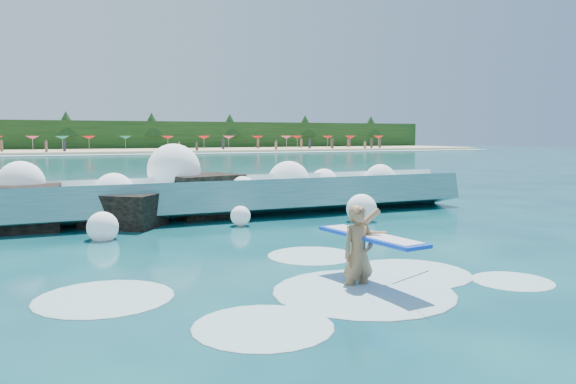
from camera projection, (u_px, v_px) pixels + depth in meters
name	position (u px, v px, depth m)	size (l,w,h in m)	color
ground	(264.00, 259.00, 11.99)	(200.00, 200.00, 0.00)	#072E3B
beach	(62.00, 152.00, 82.43)	(140.00, 20.00, 0.40)	tan
wet_band	(67.00, 155.00, 72.51)	(140.00, 5.00, 0.08)	silver
treeline	(58.00, 136.00, 91.22)	(140.00, 4.00, 5.00)	black
breaking_wave	(198.00, 199.00, 18.18)	(18.88, 2.90, 1.63)	teal
rock_cluster	(106.00, 207.00, 16.79)	(8.53, 3.67, 1.60)	black
surfer_with_board	(361.00, 251.00, 9.70)	(1.01, 2.93, 1.76)	#9C6F49
wave_spray	(197.00, 184.00, 17.94)	(14.70, 4.85, 2.46)	white
surf_foam	(326.00, 287.00, 9.83)	(8.75, 5.81, 0.16)	silver
beach_umbrellas	(64.00, 138.00, 84.02)	(111.49, 6.94, 0.50)	red
beachgoers	(33.00, 146.00, 77.73)	(106.54, 13.18, 1.93)	#3F332D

